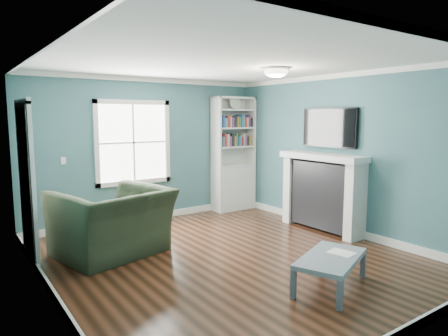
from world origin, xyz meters
TOP-DOWN VIEW (x-y plane):
  - floor at (0.00, 0.00)m, footprint 5.00×5.00m
  - room_walls at (0.00, 0.00)m, footprint 5.00×5.00m
  - trim at (0.00, 0.00)m, footprint 4.50×5.00m
  - window at (-0.30, 2.49)m, footprint 1.40×0.06m
  - bookshelf at (1.77, 2.30)m, footprint 0.90×0.35m
  - fireplace at (2.08, 0.20)m, footprint 0.44×1.58m
  - tv at (2.20, 0.20)m, footprint 0.06×1.10m
  - door at (-2.22, 1.40)m, footprint 0.12×0.98m
  - ceiling_fixture at (0.90, 0.10)m, footprint 0.38×0.38m
  - light_switch at (-1.50, 2.48)m, footprint 0.08×0.01m
  - recliner at (-1.23, 1.04)m, footprint 1.59×1.23m
  - coffee_table at (0.38, -1.42)m, footprint 1.13×0.89m
  - paper_sheet at (0.56, -1.41)m, footprint 0.27×0.32m

SIDE VIEW (x-z plane):
  - floor at x=0.00m, z-range 0.00..0.00m
  - coffee_table at x=0.38m, z-range 0.13..0.50m
  - paper_sheet at x=0.56m, z-range 0.36..0.37m
  - recliner at x=-1.23m, z-range 0.00..1.23m
  - fireplace at x=2.08m, z-range -0.01..1.29m
  - bookshelf at x=1.77m, z-range -0.23..2.08m
  - door at x=-2.22m, z-range -0.01..2.16m
  - light_switch at x=-1.50m, z-range 1.14..1.26m
  - trim at x=0.00m, z-range -0.06..2.54m
  - window at x=-0.30m, z-range 0.70..2.20m
  - room_walls at x=0.00m, z-range -0.92..4.08m
  - tv at x=2.20m, z-range 1.40..2.05m
  - ceiling_fixture at x=0.90m, z-range 2.47..2.63m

